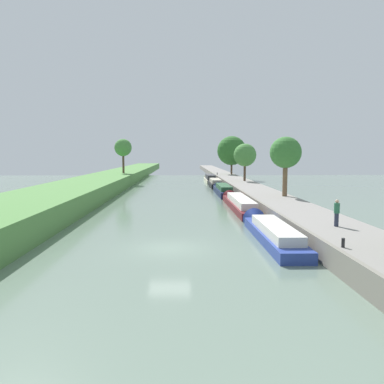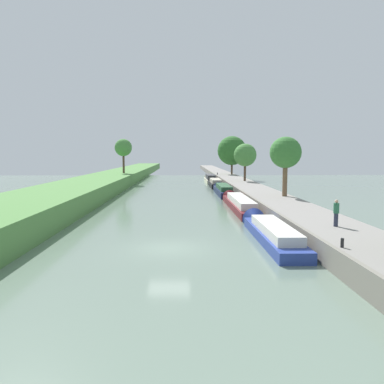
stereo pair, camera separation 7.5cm
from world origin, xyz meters
name	(u,v)px [view 2 (the right image)]	position (x,y,z in m)	size (l,w,h in m)	color
ground_plane	(169,248)	(0.00, 0.00, 0.00)	(160.00, 160.00, 0.00)	slate
right_towpath	(340,237)	(10.33, 0.00, 0.59)	(4.44, 260.00, 1.19)	gray
stone_quay	(301,237)	(7.98, 0.00, 0.62)	(0.25, 260.00, 1.24)	gray
narrowboat_blue	(270,231)	(6.63, 2.43, 0.50)	(1.92, 12.23, 1.82)	#283D93
narrowboat_maroon	(239,203)	(6.64, 16.75, 0.54)	(1.83, 15.59, 1.85)	maroon
narrowboat_navy	(223,190)	(6.51, 31.25, 0.59)	(1.82, 12.84, 1.87)	#141E42
narrowboat_black	(215,183)	(6.48, 43.78, 0.58)	(1.93, 10.52, 1.93)	black
narrowboat_cream	(210,179)	(6.46, 55.19, 0.63)	(1.95, 11.85, 2.15)	beige
tree_rightbank_midnear	(286,153)	(11.60, 17.50, 5.72)	(3.28, 3.28, 6.24)	brown
tree_rightbank_midfar	(245,155)	(11.12, 40.62, 5.44)	(3.73, 3.73, 6.14)	#4C3828
tree_rightbank_far	(232,151)	(11.71, 62.05, 6.36)	(6.35, 6.35, 8.35)	#4C3828
tree_leftbank_downstream	(123,148)	(-10.34, 51.03, 6.79)	(3.27, 3.27, 6.49)	#4C3828
person_walking	(336,212)	(10.23, 0.45, 2.06)	(0.34, 0.34, 1.66)	#282D42
mooring_bollard_near	(342,243)	(8.40, -4.87, 1.41)	(0.16, 0.16, 0.45)	black
mooring_bollard_far	(217,174)	(8.40, 60.48, 1.41)	(0.16, 0.16, 0.45)	black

